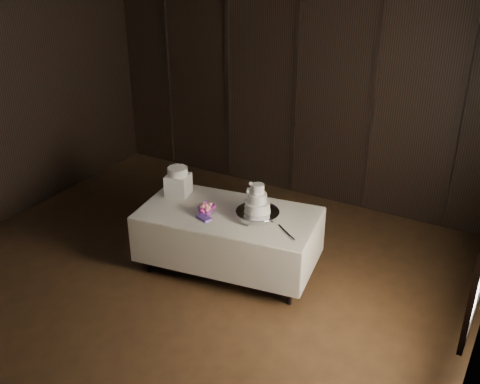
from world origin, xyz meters
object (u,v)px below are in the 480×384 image
object	(u,v)px
wedding_cake	(255,201)
bouquet	(206,209)
cake_stand	(257,215)
display_table	(229,239)
box_pedestal	(178,185)
small_cake	(178,171)

from	to	relation	value
wedding_cake	bouquet	size ratio (longest dim) A/B	0.84
cake_stand	wedding_cake	size ratio (longest dim) A/B	1.50
wedding_cake	display_table	bearing A→B (deg)	-168.77
bouquet	box_pedestal	bearing A→B (deg)	155.89
display_table	wedding_cake	world-z (taller)	wedding_cake
cake_stand	box_pedestal	size ratio (longest dim) A/B	1.86
box_pedestal	small_cake	distance (m)	0.17
box_pedestal	bouquet	bearing A→B (deg)	-24.11
bouquet	display_table	bearing A→B (deg)	36.50
cake_stand	small_cake	bearing A→B (deg)	176.90
cake_stand	box_pedestal	world-z (taller)	box_pedestal
display_table	box_pedestal	world-z (taller)	box_pedestal
wedding_cake	small_cake	xyz separation A→B (m)	(-1.08, 0.07, 0.08)
small_cake	bouquet	bearing A→B (deg)	-24.11
display_table	bouquet	world-z (taller)	bouquet
cake_stand	bouquet	xyz separation A→B (m)	(-0.55, -0.19, 0.02)
box_pedestal	small_cake	world-z (taller)	small_cake
display_table	bouquet	xyz separation A→B (m)	(-0.20, -0.15, 0.40)
cake_stand	small_cake	distance (m)	1.13
wedding_cake	box_pedestal	size ratio (longest dim) A/B	1.24
display_table	cake_stand	distance (m)	0.52
display_table	box_pedestal	distance (m)	0.89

